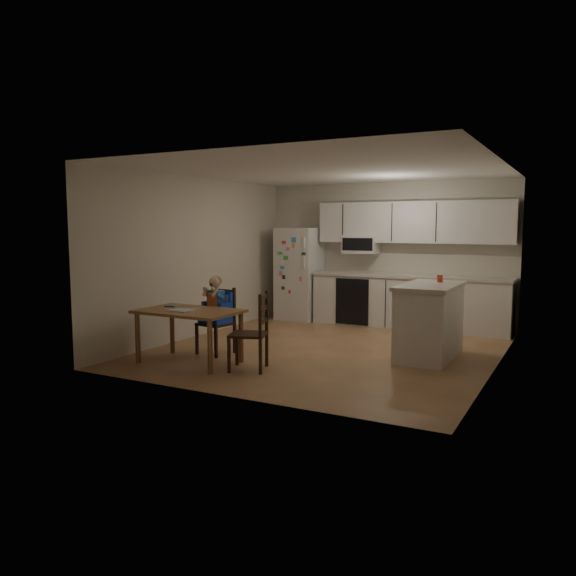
# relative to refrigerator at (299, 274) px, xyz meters

# --- Properties ---
(room) EXTENTS (4.52, 5.01, 2.51)m
(room) POSITION_rel_refrigerator_xyz_m (1.55, -1.67, 0.40)
(room) COLOR brown
(room) RESTS_ON ground
(refrigerator) EXTENTS (0.72, 0.70, 1.70)m
(refrigerator) POSITION_rel_refrigerator_xyz_m (0.00, 0.00, 0.00)
(refrigerator) COLOR silver
(refrigerator) RESTS_ON ground
(kitchen_run) EXTENTS (3.37, 0.62, 2.15)m
(kitchen_run) POSITION_rel_refrigerator_xyz_m (2.05, 0.09, 0.03)
(kitchen_run) COLOR silver
(kitchen_run) RESTS_ON ground
(kitchen_island) EXTENTS (0.70, 1.33, 0.98)m
(kitchen_island) POSITION_rel_refrigerator_xyz_m (2.93, -1.97, -0.36)
(kitchen_island) COLOR silver
(kitchen_island) RESTS_ON ground
(red_cup) EXTENTS (0.08, 0.08, 0.10)m
(red_cup) POSITION_rel_refrigerator_xyz_m (2.98, -1.65, 0.18)
(red_cup) COLOR red
(red_cup) RESTS_ON kitchen_island
(dining_table) EXTENTS (1.27, 0.82, 0.68)m
(dining_table) POSITION_rel_refrigerator_xyz_m (0.30, -3.68, -0.26)
(dining_table) COLOR brown
(dining_table) RESTS_ON ground
(napkin) EXTENTS (0.28, 0.25, 0.01)m
(napkin) POSITION_rel_refrigerator_xyz_m (0.26, -3.77, -0.16)
(napkin) COLOR #AFAFB4
(napkin) RESTS_ON dining_table
(toddler_spoon) EXTENTS (0.12, 0.06, 0.02)m
(toddler_spoon) POSITION_rel_refrigerator_xyz_m (-0.10, -3.59, -0.16)
(toddler_spoon) COLOR blue
(toddler_spoon) RESTS_ON dining_table
(chair_booster) EXTENTS (0.46, 0.46, 1.07)m
(chair_booster) POSITION_rel_refrigerator_xyz_m (0.31, -3.07, -0.21)
(chair_booster) COLOR black
(chair_booster) RESTS_ON ground
(chair_side) EXTENTS (0.53, 0.53, 0.95)m
(chair_side) POSITION_rel_refrigerator_xyz_m (1.24, -3.60, -0.31)
(chair_side) COLOR black
(chair_side) RESTS_ON ground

